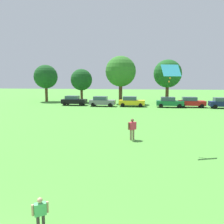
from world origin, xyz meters
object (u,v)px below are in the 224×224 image
object	(u,v)px
parked_car_navy_5	(223,103)
tree_left	(81,80)
tree_far_right	(168,74)
child_kite_flyer	(40,211)
parked_car_red_4	(191,102)
parked_car_gray_1	(102,101)
kite	(171,71)
parked_car_black_0	(74,100)
tree_right	(121,72)
parked_car_green_3	(169,102)
adult_bystander	(132,127)
parked_car_yellow_2	(131,101)
tree_far_left	(46,77)

from	to	relation	value
parked_car_navy_5	tree_left	size ratio (longest dim) A/B	0.65
tree_far_right	child_kite_flyer	bearing A→B (deg)	-99.60
parked_car_red_4	tree_far_right	distance (m)	8.90
parked_car_gray_1	parked_car_red_4	xyz separation A→B (m)	(14.68, 0.73, 0.00)
child_kite_flyer	tree_left	distance (m)	40.67
kite	parked_car_black_0	bearing A→B (deg)	120.18
tree_right	tree_far_right	size ratio (longest dim) A/B	1.07
parked_car_red_4	tree_right	bearing A→B (deg)	159.02
tree_far_right	parked_car_green_3	bearing A→B (deg)	-91.53
child_kite_flyer	parked_car_navy_5	size ratio (longest dim) A/B	0.24
tree_right	child_kite_flyer	bearing A→B (deg)	-86.98
parked_car_green_3	tree_right	distance (m)	11.32
adult_bystander	parked_car_navy_5	distance (m)	25.31
tree_far_right	tree_left	bearing A→B (deg)	-176.75
tree_right	adult_bystander	bearing A→B (deg)	-81.65
parked_car_yellow_2	adult_bystander	bearing A→B (deg)	-85.95
kite	parked_car_yellow_2	xyz separation A→B (m)	(-4.03, 24.02, -4.10)
child_kite_flyer	tree_far_right	world-z (taller)	tree_far_right
kite	adult_bystander	bearing A→B (deg)	141.23
adult_bystander	parked_car_gray_1	distance (m)	22.67
parked_car_green_3	tree_left	world-z (taller)	tree_left
parked_car_red_4	tree_right	world-z (taller)	tree_right
tree_right	tree_left	bearing A→B (deg)	171.80
parked_car_yellow_2	tree_left	bearing A→B (deg)	149.11
child_kite_flyer	tree_right	size ratio (longest dim) A/B	0.12
parked_car_gray_1	tree_right	world-z (taller)	tree_right
parked_car_green_3	parked_car_navy_5	distance (m)	8.26
parked_car_red_4	tree_left	bearing A→B (deg)	163.90
parked_car_black_0	tree_far_right	world-z (taller)	tree_far_right
parked_car_gray_1	parked_car_yellow_2	world-z (taller)	same
parked_car_red_4	tree_right	size ratio (longest dim) A/B	0.48
kite	tree_left	world-z (taller)	tree_left
parked_car_black_0	tree_right	distance (m)	10.41
parked_car_gray_1	tree_left	distance (m)	9.22
kite	tree_far_right	xyz separation A→B (m)	(2.36, 31.18, 0.66)
parked_car_yellow_2	parked_car_red_4	world-z (taller)	same
parked_car_black_0	parked_car_navy_5	bearing A→B (deg)	-1.59
parked_car_yellow_2	tree_left	size ratio (longest dim) A/B	0.65
parked_car_gray_1	parked_car_red_4	world-z (taller)	same
parked_car_green_3	parked_car_red_4	world-z (taller)	same
parked_car_green_3	tree_far_left	distance (m)	25.69
parked_car_black_0	parked_car_yellow_2	distance (m)	10.19
child_kite_flyer	kite	bearing A→B (deg)	30.19
child_kite_flyer	parked_car_gray_1	size ratio (longest dim) A/B	0.24
parked_car_yellow_2	tree_far_left	distance (m)	19.86
parked_car_green_3	tree_far_right	world-z (taller)	tree_far_right
parked_car_green_3	tree_left	size ratio (longest dim) A/B	0.65
child_kite_flyer	tree_left	bearing A→B (deg)	70.68
tree_left	tree_far_right	world-z (taller)	tree_far_right
tree_left	parked_car_green_3	bearing A→B (deg)	-21.00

